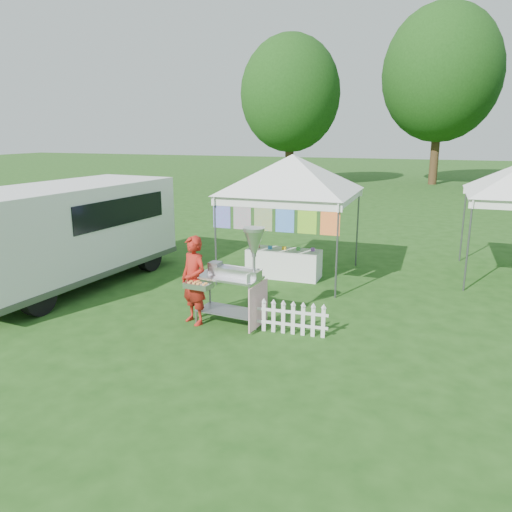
% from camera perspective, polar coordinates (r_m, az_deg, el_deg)
% --- Properties ---
extents(ground, '(120.00, 120.00, 0.00)m').
position_cam_1_polar(ground, '(9.56, -1.89, -7.65)').
color(ground, '#1E4614').
rests_on(ground, ground).
extents(canopy_main, '(4.24, 4.24, 3.45)m').
position_cam_1_polar(canopy_main, '(12.20, 4.20, 11.47)').
color(canopy_main, '#59595E').
rests_on(canopy_main, ground).
extents(tree_left, '(6.40, 6.40, 9.53)m').
position_cam_1_polar(tree_left, '(33.63, 3.95, 17.99)').
color(tree_left, '#3B2615').
rests_on(tree_left, ground).
extents(tree_mid, '(7.60, 7.60, 11.52)m').
position_cam_1_polar(tree_mid, '(36.41, 20.44, 18.95)').
color(tree_mid, '#3B2615').
rests_on(tree_mid, ground).
extents(donut_cart, '(1.42, 0.88, 1.88)m').
position_cam_1_polar(donut_cart, '(9.10, -2.14, -1.44)').
color(donut_cart, gray).
rests_on(donut_cart, ground).
extents(vendor, '(0.73, 0.63, 1.68)m').
position_cam_1_polar(vendor, '(9.36, -7.13, -2.78)').
color(vendor, '#A51D14').
rests_on(vendor, ground).
extents(cargo_van, '(2.76, 5.82, 2.34)m').
position_cam_1_polar(cargo_van, '(12.47, -20.45, 2.68)').
color(cargo_van, white).
rests_on(cargo_van, ground).
extents(picket_fence, '(1.44, 0.11, 0.56)m').
position_cam_1_polar(picket_fence, '(8.98, 3.69, -7.16)').
color(picket_fence, white).
rests_on(picket_fence, ground).
extents(display_table, '(1.80, 0.70, 0.69)m').
position_cam_1_polar(display_table, '(12.40, 3.19, -0.84)').
color(display_table, white).
rests_on(display_table, ground).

